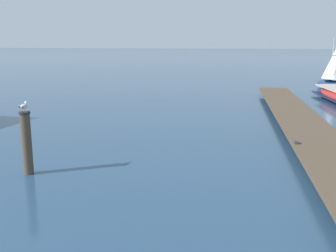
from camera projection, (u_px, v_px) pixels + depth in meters
floating_dock at (300, 120)px, 16.25m from camera, size 3.26×22.14×0.53m
mooring_piling at (27, 142)px, 10.56m from camera, size 0.30×0.30×1.71m
perched_seagull at (24, 106)px, 10.35m from camera, size 0.15×0.38×0.27m
distant_sailboat at (334, 67)px, 29.98m from camera, size 2.53×3.38×3.75m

